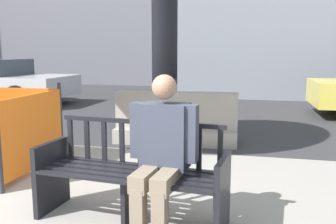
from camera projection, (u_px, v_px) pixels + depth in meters
name	position (u px, v px, depth m)	size (l,w,h in m)	color
street_asphalt	(200.00, 100.00, 11.54)	(120.00, 12.00, 0.01)	#333335
street_bench	(131.00, 178.00, 3.32)	(1.73, 0.69, 0.88)	black
seated_person	(161.00, 150.00, 3.12)	(0.59, 0.75, 1.31)	#383D4C
jersey_barrier_centre	(176.00, 122.00, 6.19)	(2.03, 0.76, 0.84)	#9E998E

